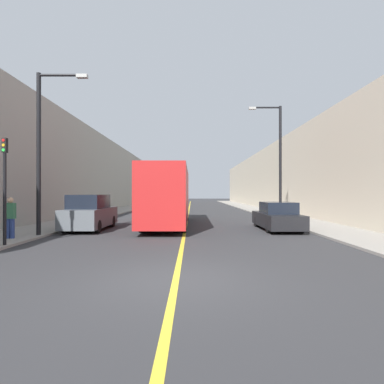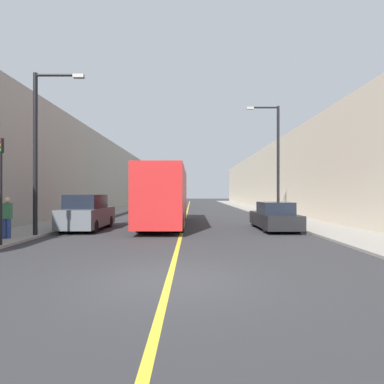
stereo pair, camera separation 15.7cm
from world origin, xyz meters
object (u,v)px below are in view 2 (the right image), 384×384
Objects in this scene: street_lamp_right at (277,156)px; street_lamp_left at (41,143)px; traffic_light at (2,187)px; parked_suv_left at (88,214)px; pedestrian at (8,217)px; bus at (166,196)px; car_right_near at (275,217)px.

street_lamp_left is at bearing -149.84° from street_lamp_right.
traffic_light is (-13.26, -10.33, -2.43)m from street_lamp_right.
traffic_light reaches higher than parked_suv_left.
traffic_light reaches higher than pedestrian.
street_lamp_right reaches higher than pedestrian.
street_lamp_right reaches higher than traffic_light.
traffic_light is (-1.37, -5.41, 1.40)m from parked_suv_left.
bus is 8.67m from pedestrian.
street_lamp_left reaches higher than parked_suv_left.
street_lamp_left is at bearing 50.29° from pedestrian.
street_lamp_right reaches higher than parked_suv_left.
bus is 8.69m from street_lamp_right.
car_right_near is 13.10m from traffic_light.
street_lamp_left is (-11.72, -2.76, 3.69)m from car_right_near.
street_lamp_left reaches higher than traffic_light.
street_lamp_right is (7.72, 2.82, 2.84)m from bus.
street_lamp_right is 2.04× the size of traffic_light.
street_lamp_left is at bearing 87.97° from traffic_light.
bus reaches higher than pedestrian.
parked_suv_left is 13.42m from street_lamp_right.
traffic_light is (-0.10, -2.68, -2.08)m from street_lamp_left.
parked_suv_left reaches higher than car_right_near.
parked_suv_left is 1.12× the size of traffic_light.
traffic_light is at bearing -126.39° from bus.
street_lamp_right reaches higher than bus.
parked_suv_left is at bearing 64.90° from street_lamp_left.
street_lamp_left reaches higher than bus.
street_lamp_right is at bearing 30.16° from street_lamp_left.
parked_suv_left reaches higher than pedestrian.
pedestrian is at bearing -137.04° from bus.
car_right_near is 2.61× the size of pedestrian.
bus is at bearing 41.59° from street_lamp_left.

